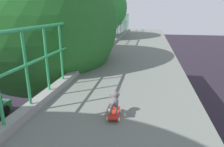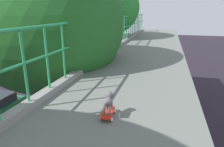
% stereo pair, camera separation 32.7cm
% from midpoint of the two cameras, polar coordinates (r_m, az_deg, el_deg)
% --- Properties ---
extents(car_yellow_cab_fifth, '(2.02, 4.09, 1.74)m').
position_cam_midpoint_polar(car_yellow_cab_fifth, '(15.45, -10.25, -5.15)').
color(car_yellow_cab_fifth, gold).
rests_on(car_yellow_cab_fifth, ground).
extents(car_white_sixth, '(1.83, 3.94, 1.44)m').
position_cam_midpoint_polar(car_white_sixth, '(20.36, -14.71, -0.24)').
color(car_white_sixth, white).
rests_on(car_white_sixth, ground).
extents(car_blue_seventh, '(1.89, 4.19, 1.39)m').
position_cam_midpoint_polar(car_blue_seventh, '(22.80, -2.00, 2.09)').
color(car_blue_seventh, '#203998').
rests_on(car_blue_seventh, ground).
extents(city_bus, '(2.64, 11.42, 3.25)m').
position_cam_midpoint_polar(city_bus, '(35.16, -1.57, 9.47)').
color(city_bus, '#B31F1F').
rests_on(city_bus, ground).
extents(roadside_tree_mid, '(4.98, 4.98, 8.49)m').
position_cam_midpoint_polar(roadside_tree_mid, '(6.99, -16.53, 13.03)').
color(roadside_tree_mid, '#4E382F').
rests_on(roadside_tree_mid, ground).
extents(roadside_tree_far, '(5.17, 5.17, 8.63)m').
position_cam_midpoint_polar(roadside_tree_far, '(13.13, -3.38, 17.83)').
color(roadside_tree_far, brown).
rests_on(roadside_tree_far, ground).
extents(toy_skateboard, '(0.23, 0.43, 0.08)m').
position_cam_midpoint_polar(toy_skateboard, '(3.17, 1.90, -11.06)').
color(toy_skateboard, red).
rests_on(toy_skateboard, overpass_deck).
extents(small_dog, '(0.16, 0.35, 0.30)m').
position_cam_midpoint_polar(small_dog, '(3.10, 2.00, -7.45)').
color(small_dog, '#5D575B').
rests_on(small_dog, toy_skateboard).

